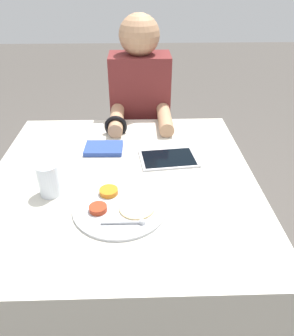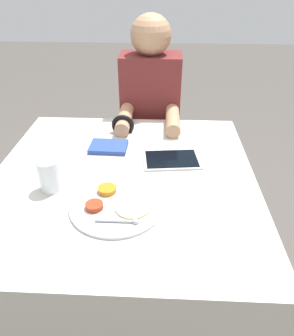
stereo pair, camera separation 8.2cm
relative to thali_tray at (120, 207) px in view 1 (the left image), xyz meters
The scene contains 7 objects.
ground_plane 0.76m from the thali_tray, 89.57° to the left, with size 12.00×12.00×0.00m, color #4C4742.
dining_table 0.42m from the thali_tray, 89.57° to the left, with size 1.03×1.08×0.73m.
thali_tray is the anchor object (origin of this frame).
red_notebook 0.41m from the thali_tray, 102.07° to the left, with size 0.17×0.12×0.02m.
tablet_device 0.37m from the thali_tray, 58.56° to the left, with size 0.25×0.19×0.01m.
person_diner 0.89m from the thali_tray, 84.74° to the left, with size 0.34×0.48×1.23m.
drinking_glass 0.27m from the thali_tray, 159.69° to the left, with size 0.08×0.08×0.12m.
Camera 1 is at (0.06, -1.06, 1.44)m, focal length 35.00 mm.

